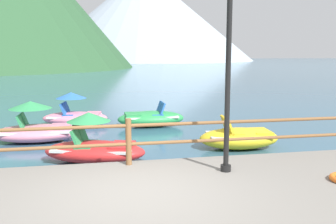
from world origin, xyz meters
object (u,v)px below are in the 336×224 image
Objects in this scene: lamp_post at (229,36)px; pedal_boat_0 at (75,114)px; pedal_boat_4 at (94,147)px; pedal_boat_6 at (36,129)px; pedal_boat_1 at (151,118)px; pedal_boat_5 at (239,138)px.

pedal_boat_0 is at bearing 112.91° from lamp_post.
pedal_boat_6 is (-1.72, 2.53, 0.01)m from pedal_boat_4.
pedal_boat_0 reaches higher than pedal_boat_1.
pedal_boat_1 is at bearing 64.35° from pedal_boat_4.
pedal_boat_4 reaches higher than pedal_boat_1.
lamp_post is at bearing -44.95° from pedal_boat_4.
pedal_boat_1 is (2.70, -0.87, -0.08)m from pedal_boat_0.
lamp_post reaches higher than pedal_boat_4.
pedal_boat_1 is at bearing 94.08° from lamp_post.
pedal_boat_0 is at bearing 67.94° from pedal_boat_6.
lamp_post is at bearing -67.09° from pedal_boat_0.
pedal_boat_5 is at bearing 8.15° from pedal_boat_4.
pedal_boat_0 is at bearing 162.18° from pedal_boat_1.
pedal_boat_5 is (3.96, 0.57, -0.08)m from pedal_boat_4.
pedal_boat_4 is (0.70, -5.04, 0.00)m from pedal_boat_0.
pedal_boat_1 is 4.63m from pedal_boat_4.
pedal_boat_5 is 0.89× the size of pedal_boat_6.
pedal_boat_5 is at bearing -19.04° from pedal_boat_6.
pedal_boat_4 is 1.04× the size of pedal_boat_6.
pedal_boat_5 is (1.96, -3.60, 0.01)m from pedal_boat_1.
pedal_boat_1 is at bearing 118.53° from pedal_boat_5.
pedal_boat_1 is at bearing -17.82° from pedal_boat_0.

